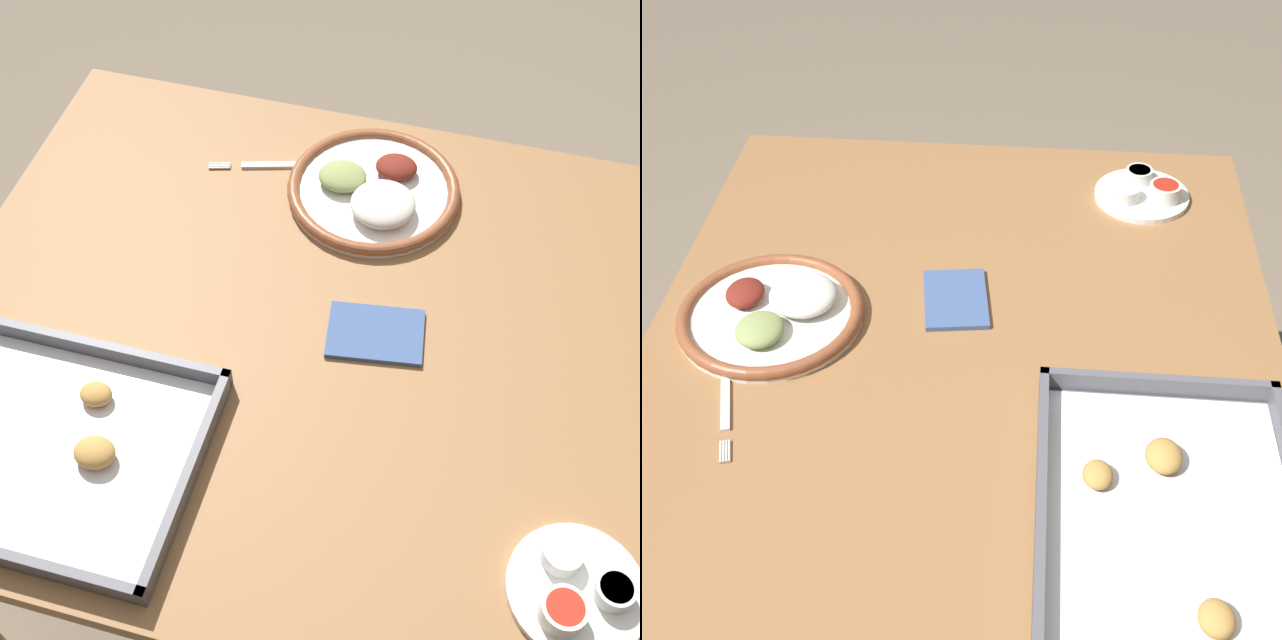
% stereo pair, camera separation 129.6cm
% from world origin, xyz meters
% --- Properties ---
extents(ground_plane, '(8.00, 8.00, 0.00)m').
position_xyz_m(ground_plane, '(0.00, 0.00, 0.00)').
color(ground_plane, '#7A6B59').
extents(dining_table, '(1.08, 0.91, 0.71)m').
position_xyz_m(dining_table, '(0.00, 0.00, 0.61)').
color(dining_table, olive).
rests_on(dining_table, ground_plane).
extents(dinner_plate, '(0.27, 0.27, 0.05)m').
position_xyz_m(dinner_plate, '(-0.02, -0.28, 0.73)').
color(dinner_plate, white).
rests_on(dinner_plate, dining_table).
extents(fork, '(0.19, 0.06, 0.00)m').
position_xyz_m(fork, '(0.15, -0.30, 0.72)').
color(fork, silver).
rests_on(fork, dining_table).
extents(saucer_plate, '(0.16, 0.16, 0.04)m').
position_xyz_m(saucer_plate, '(-0.38, 0.28, 0.73)').
color(saucer_plate, white).
rests_on(saucer_plate, dining_table).
extents(baking_tray, '(0.41, 0.31, 0.04)m').
position_xyz_m(baking_tray, '(0.29, 0.27, 0.72)').
color(baking_tray, '#595960').
rests_on(baking_tray, dining_table).
extents(napkin, '(0.15, 0.11, 0.01)m').
position_xyz_m(napkin, '(-0.08, -0.02, 0.72)').
color(napkin, '#3F598C').
rests_on(napkin, dining_table).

